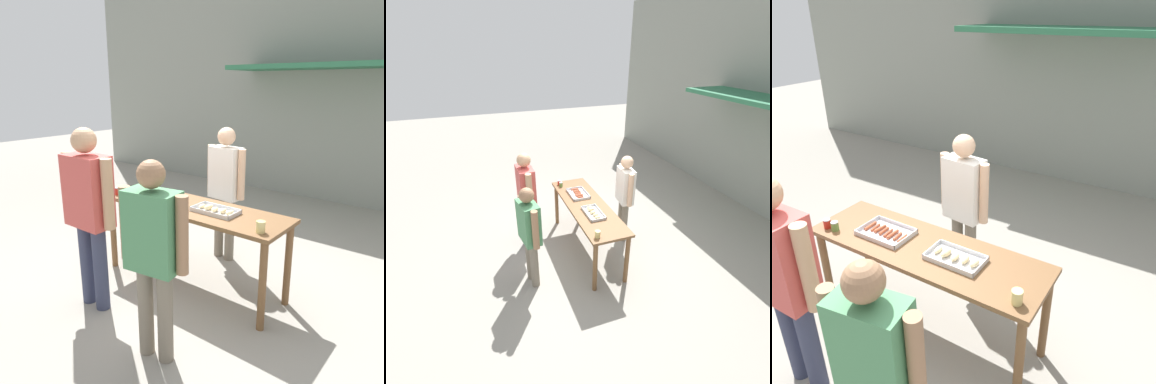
# 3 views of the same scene
# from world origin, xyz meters

# --- Properties ---
(ground_plane) EXTENTS (24.00, 24.00, 0.00)m
(ground_plane) POSITION_xyz_m (0.00, 0.00, 0.00)
(ground_plane) COLOR gray
(building_facade_back) EXTENTS (12.00, 1.11, 4.50)m
(building_facade_back) POSITION_xyz_m (0.00, 3.98, 2.26)
(building_facade_back) COLOR gray
(building_facade_back) RESTS_ON ground
(serving_table) EXTENTS (2.10, 0.65, 0.90)m
(serving_table) POSITION_xyz_m (0.00, 0.00, 0.77)
(serving_table) COLOR brown
(serving_table) RESTS_ON ground
(food_tray_sausages) EXTENTS (0.46, 0.31, 0.04)m
(food_tray_sausages) POSITION_xyz_m (-0.41, -0.02, 0.91)
(food_tray_sausages) COLOR silver
(food_tray_sausages) RESTS_ON serving_table
(food_tray_buns) EXTENTS (0.46, 0.25, 0.06)m
(food_tray_buns) POSITION_xyz_m (0.31, -0.02, 0.92)
(food_tray_buns) COLOR silver
(food_tray_buns) RESTS_ON serving_table
(condiment_jar_mustard) EXTENTS (0.07, 0.07, 0.09)m
(condiment_jar_mustard) POSITION_xyz_m (-0.92, -0.21, 0.94)
(condiment_jar_mustard) COLOR #B22319
(condiment_jar_mustard) RESTS_ON serving_table
(condiment_jar_ketchup) EXTENTS (0.07, 0.07, 0.09)m
(condiment_jar_ketchup) POSITION_xyz_m (-0.83, -0.21, 0.94)
(condiment_jar_ketchup) COLOR #567A38
(condiment_jar_ketchup) RESTS_ON serving_table
(beer_cup) EXTENTS (0.08, 0.08, 0.10)m
(beer_cup) POSITION_xyz_m (0.91, -0.20, 0.95)
(beer_cup) COLOR #DBC67A
(beer_cup) RESTS_ON serving_table
(person_server_behind_table) EXTENTS (0.56, 0.26, 1.64)m
(person_server_behind_table) POSITION_xyz_m (-0.08, 0.75, 0.98)
(person_server_behind_table) COLOR #756B5B
(person_server_behind_table) RESTS_ON ground
(person_customer_holding_hotdog) EXTENTS (0.66, 0.26, 1.76)m
(person_customer_holding_hotdog) POSITION_xyz_m (-0.49, -0.92, 1.04)
(person_customer_holding_hotdog) COLOR #333851
(person_customer_holding_hotdog) RESTS_ON ground
(person_customer_with_cup) EXTENTS (0.59, 0.29, 1.62)m
(person_customer_with_cup) POSITION_xyz_m (0.49, -1.08, 0.96)
(person_customer_with_cup) COLOR #756B5B
(person_customer_with_cup) RESTS_ON ground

